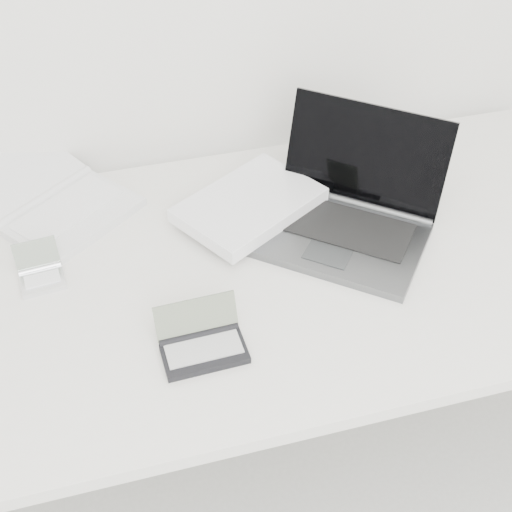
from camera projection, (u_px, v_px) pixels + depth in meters
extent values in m
cube|color=white|center=(265.00, 268.00, 1.46)|extent=(1.60, 0.80, 0.03)
cylinder|color=silver|center=(476.00, 233.00, 2.10)|extent=(0.04, 0.04, 0.70)
cube|color=#595B5F|center=(338.00, 239.00, 1.49)|extent=(0.42, 0.40, 0.02)
cube|color=black|center=(343.00, 226.00, 1.50)|extent=(0.30, 0.28, 0.00)
cube|color=black|center=(366.00, 155.00, 1.51)|extent=(0.31, 0.28, 0.21)
cylinder|color=#595B5F|center=(356.00, 203.00, 1.56)|extent=(0.28, 0.23, 0.02)
cube|color=#393C3E|center=(327.00, 255.00, 1.44)|extent=(0.11, 0.10, 0.00)
cube|color=white|center=(249.00, 205.00, 1.53)|extent=(0.35, 0.32, 0.03)
cube|color=white|center=(249.00, 199.00, 1.52)|extent=(0.35, 0.31, 0.00)
cube|color=white|center=(74.00, 216.00, 1.54)|extent=(0.32, 0.31, 0.02)
cube|color=silver|center=(67.00, 209.00, 1.54)|extent=(0.25, 0.23, 0.00)
cube|color=white|center=(18.00, 177.00, 1.60)|extent=(0.31, 0.29, 0.05)
cylinder|color=white|center=(45.00, 197.00, 1.57)|extent=(0.22, 0.18, 0.02)
cube|color=silver|center=(43.00, 281.00, 1.40)|extent=(0.09, 0.07, 0.01)
cube|color=silver|center=(42.00, 279.00, 1.39)|extent=(0.07, 0.04, 0.00)
cube|color=#9BA99C|center=(36.00, 254.00, 1.41)|extent=(0.09, 0.03, 0.06)
cylinder|color=silver|center=(40.00, 269.00, 1.42)|extent=(0.08, 0.02, 0.01)
cube|color=black|center=(205.00, 354.00, 1.26)|extent=(0.15, 0.08, 0.01)
cube|color=#9E9E9E|center=(204.00, 349.00, 1.26)|extent=(0.14, 0.06, 0.00)
cube|color=slate|center=(196.00, 317.00, 1.27)|extent=(0.15, 0.04, 0.07)
cylinder|color=black|center=(199.00, 335.00, 1.28)|extent=(0.15, 0.02, 0.02)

